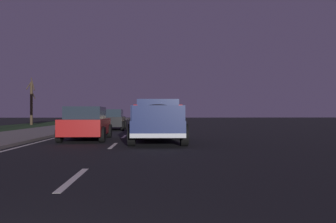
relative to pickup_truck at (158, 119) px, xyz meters
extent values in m
plane|color=black|center=(13.87, 1.75, -0.98)|extent=(144.00, 144.00, 0.00)
cube|color=slate|center=(13.87, 7.45, -0.92)|extent=(108.00, 4.00, 0.12)
cube|color=#1E3819|center=(13.87, 12.45, -0.98)|extent=(108.00, 6.00, 0.01)
cube|color=silver|center=(-8.39, 1.75, -0.98)|extent=(2.40, 0.14, 0.01)
cube|color=silver|center=(-1.62, 1.75, -0.98)|extent=(2.40, 0.14, 0.01)
cube|color=silver|center=(3.69, 1.75, -0.98)|extent=(2.40, 0.14, 0.01)
cube|color=silver|center=(10.35, 1.75, -0.98)|extent=(2.40, 0.14, 0.01)
cube|color=silver|center=(16.63, 1.75, -0.98)|extent=(2.40, 0.14, 0.01)
cube|color=silver|center=(22.21, 1.75, -0.98)|extent=(2.40, 0.14, 0.01)
cube|color=silver|center=(27.24, 1.75, -0.98)|extent=(2.40, 0.14, 0.01)
cube|color=silver|center=(33.69, 1.75, -0.98)|extent=(2.40, 0.14, 0.01)
cube|color=silver|center=(39.03, 1.75, -0.98)|extent=(2.40, 0.14, 0.01)
cube|color=silver|center=(44.85, 1.75, -0.98)|extent=(2.40, 0.14, 0.01)
cube|color=silver|center=(51.38, 1.75, -0.98)|extent=(2.40, 0.14, 0.01)
cube|color=silver|center=(58.02, 1.75, -0.98)|extent=(2.40, 0.14, 0.01)
cube|color=silver|center=(63.78, 1.75, -0.98)|extent=(2.40, 0.14, 0.01)
cube|color=silver|center=(13.87, 5.15, -0.98)|extent=(108.00, 0.14, 0.01)
cube|color=#141E4C|center=(-0.06, 0.00, -0.31)|extent=(5.43, 2.10, 0.60)
cube|color=#141E4C|center=(1.13, -0.02, 0.44)|extent=(2.19, 1.88, 0.90)
cube|color=#1E2833|center=(0.08, 0.00, 0.49)|extent=(0.07, 1.44, 0.50)
cube|color=#141E4C|center=(-1.12, 0.96, 0.27)|extent=(3.02, 0.13, 0.56)
cube|color=#141E4C|center=(-1.15, -0.92, 0.27)|extent=(3.02, 0.13, 0.56)
cube|color=#141E4C|center=(-2.72, 0.05, 0.27)|extent=(0.11, 1.88, 0.56)
cube|color=silver|center=(-2.72, 0.05, -0.53)|extent=(0.16, 2.00, 0.16)
cube|color=red|center=(-2.69, 0.85, 0.47)|extent=(0.06, 0.14, 0.20)
cube|color=red|center=(-2.72, -0.75, 0.47)|extent=(0.06, 0.14, 0.20)
ellipsoid|color=#232833|center=(-1.14, 0.02, 0.31)|extent=(2.62, 1.57, 0.64)
sphere|color=silver|center=(-0.63, 0.37, 0.17)|extent=(0.40, 0.40, 0.40)
sphere|color=beige|center=(-1.74, -0.27, 0.15)|extent=(0.34, 0.34, 0.34)
cylinder|color=black|center=(1.74, 0.97, -0.56)|extent=(0.84, 0.28, 0.84)
cylinder|color=black|center=(1.71, -1.03, -0.56)|extent=(0.84, 0.28, 0.84)
cylinder|color=black|center=(-1.82, 1.03, -0.56)|extent=(0.84, 0.28, 0.84)
cylinder|color=black|center=(-1.86, -0.97, -0.56)|extent=(0.84, 0.28, 0.84)
cube|color=#9E845B|center=(20.02, 0.07, -0.35)|extent=(4.41, 1.82, 0.70)
cube|color=#1E2833|center=(19.77, 0.07, 0.28)|extent=(2.47, 1.59, 0.56)
cylinder|color=black|center=(21.51, 0.97, -0.64)|extent=(0.68, 0.22, 0.68)
cylinder|color=black|center=(21.52, -0.83, -0.64)|extent=(0.68, 0.22, 0.68)
cylinder|color=black|center=(18.52, 0.96, -0.64)|extent=(0.68, 0.22, 0.68)
cylinder|color=black|center=(18.52, -0.84, -0.64)|extent=(0.68, 0.22, 0.68)
cube|color=red|center=(17.87, 0.06, -0.30)|extent=(0.09, 1.51, 0.10)
cube|color=black|center=(11.58, 3.30, -0.35)|extent=(4.44, 1.89, 0.70)
cube|color=#1E2833|center=(11.33, 3.29, 0.28)|extent=(2.50, 1.63, 0.56)
cylinder|color=black|center=(13.06, 4.23, -0.64)|extent=(0.68, 0.22, 0.68)
cylinder|color=black|center=(13.10, 2.43, -0.64)|extent=(0.68, 0.22, 0.68)
cylinder|color=black|center=(10.07, 4.17, -0.64)|extent=(0.68, 0.22, 0.68)
cylinder|color=black|center=(10.11, 2.37, -0.64)|extent=(0.68, 0.22, 0.68)
cube|color=red|center=(9.44, 3.25, -0.30)|extent=(0.11, 1.51, 0.10)
cube|color=#B2B5BA|center=(28.59, 0.03, -0.35)|extent=(4.45, 1.92, 0.70)
cube|color=#1E2833|center=(28.34, 0.02, 0.28)|extent=(2.51, 1.65, 0.56)
cylinder|color=black|center=(30.06, 0.97, -0.64)|extent=(0.68, 0.22, 0.68)
cylinder|color=black|center=(30.11, -0.83, -0.64)|extent=(0.68, 0.22, 0.68)
cylinder|color=black|center=(27.07, 0.89, -0.64)|extent=(0.68, 0.22, 0.68)
cylinder|color=black|center=(27.12, -0.91, -0.64)|extent=(0.68, 0.22, 0.68)
cube|color=red|center=(26.44, -0.03, -0.30)|extent=(0.12, 1.51, 0.10)
cube|color=maroon|center=(1.37, 3.31, -0.35)|extent=(4.44, 1.90, 0.70)
cube|color=#1E2833|center=(1.12, 3.30, 0.28)|extent=(2.50, 1.64, 0.56)
cylinder|color=black|center=(2.85, 4.24, -0.64)|extent=(0.68, 0.22, 0.68)
cylinder|color=black|center=(2.89, 2.44, -0.64)|extent=(0.68, 0.22, 0.68)
cylinder|color=black|center=(-0.15, 4.17, -0.64)|extent=(0.68, 0.22, 0.68)
cylinder|color=black|center=(-0.10, 2.37, -0.64)|extent=(0.68, 0.22, 0.68)
cube|color=red|center=(-0.78, 3.26, -0.30)|extent=(0.12, 1.51, 0.10)
cylinder|color=#423323|center=(22.70, 13.09, 1.29)|extent=(0.28, 0.28, 4.54)
cylinder|color=#423323|center=(22.24, 12.80, 3.35)|extent=(0.99, 0.72, 1.47)
cylinder|color=#423323|center=(23.04, 13.02, 2.26)|extent=(0.76, 0.25, 0.90)
cylinder|color=#423323|center=(22.48, 13.27, 3.23)|extent=(0.53, 0.47, 0.96)
camera|label=1|loc=(-15.09, 0.27, 0.27)|focal=37.33mm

